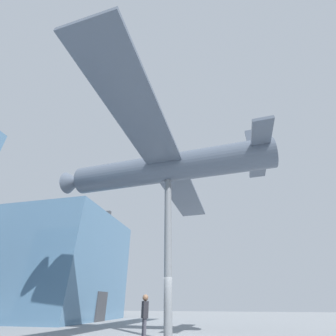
% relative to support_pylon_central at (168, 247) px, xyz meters
% --- Properties ---
extents(glass_pavilion_right, '(11.27, 12.10, 10.18)m').
position_rel_support_pylon_central_xyz_m(glass_pavilion_right, '(9.88, 14.44, 0.83)').
color(glass_pavilion_right, slate).
rests_on(glass_pavilion_right, ground_plane).
extents(support_pylon_central, '(0.40, 0.40, 7.93)m').
position_rel_support_pylon_central_xyz_m(support_pylon_central, '(0.00, 0.00, 0.00)').
color(support_pylon_central, slate).
rests_on(support_pylon_central, ground_plane).
extents(suspended_airplane, '(18.47, 14.37, 2.75)m').
position_rel_support_pylon_central_xyz_m(suspended_airplane, '(0.02, 0.25, 4.88)').
color(suspended_airplane, '#4C5666').
rests_on(suspended_airplane, support_pylon_central).
extents(visitor_person, '(0.46, 0.40, 1.75)m').
position_rel_support_pylon_central_xyz_m(visitor_person, '(-0.77, 0.88, -2.95)').
color(visitor_person, '#383842').
rests_on(visitor_person, ground_plane).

